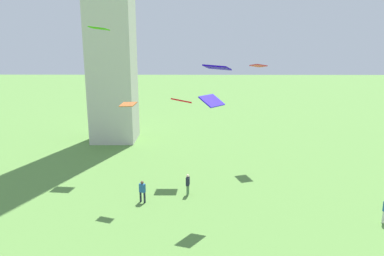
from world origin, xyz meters
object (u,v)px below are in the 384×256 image
(kite_flying_5, at_px, (128,104))
(kite_flying_2, at_px, (181,101))
(person_0, at_px, (188,183))
(person_3, at_px, (142,190))
(kite_flying_4, at_px, (258,66))
(kite_flying_1, at_px, (212,101))
(kite_flying_7, at_px, (99,28))
(kite_flying_3, at_px, (217,67))

(kite_flying_5, bearing_deg, kite_flying_2, -111.87)
(person_0, relative_size, person_3, 1.00)
(kite_flying_2, height_order, kite_flying_4, kite_flying_4)
(kite_flying_1, height_order, kite_flying_7, kite_flying_7)
(kite_flying_2, relative_size, kite_flying_5, 1.35)
(kite_flying_2, bearing_deg, kite_flying_7, -19.03)
(person_3, bearing_deg, kite_flying_3, -25.17)
(kite_flying_5, bearing_deg, person_0, -153.45)
(person_3, xyz_separation_m, kite_flying_2, (2.71, 5.08, 5.79))
(kite_flying_1, bearing_deg, person_0, -114.89)
(kite_flying_2, relative_size, kite_flying_4, 0.96)
(person_0, xyz_separation_m, kite_flying_2, (-0.59, 3.74, 5.78))
(kite_flying_3, bearing_deg, person_0, -53.37)
(person_0, distance_m, kite_flying_5, 7.56)
(kite_flying_2, height_order, kite_flying_7, kite_flying_7)
(kite_flying_1, xyz_separation_m, kite_flying_3, (-0.01, -5.67, 2.56))
(kite_flying_1, height_order, kite_flying_2, kite_flying_1)
(kite_flying_3, bearing_deg, kite_flying_1, -64.17)
(person_0, distance_m, kite_flying_4, 13.14)
(kite_flying_3, distance_m, kite_flying_5, 10.34)
(kite_flying_2, bearing_deg, person_3, 66.39)
(kite_flying_1, distance_m, kite_flying_4, 11.91)
(person_0, xyz_separation_m, kite_flying_5, (-4.21, -0.67, 6.25))
(kite_flying_3, xyz_separation_m, kite_flying_4, (4.71, 16.51, -1.07))
(kite_flying_5, bearing_deg, kite_flying_7, -46.57)
(kite_flying_3, bearing_deg, kite_flying_5, -27.71)
(kite_flying_7, bearing_deg, person_0, 148.08)
(kite_flying_1, relative_size, kite_flying_3, 1.35)
(person_3, distance_m, kite_flying_2, 8.17)
(kite_flying_4, height_order, kite_flying_5, kite_flying_4)
(kite_flying_5, height_order, kite_flying_7, kite_flying_7)
(person_3, relative_size, kite_flying_1, 0.86)
(person_0, relative_size, kite_flying_2, 0.97)
(kite_flying_1, xyz_separation_m, kite_flying_5, (-5.84, 2.25, -0.63))
(kite_flying_5, bearing_deg, kite_flying_3, 143.84)
(kite_flying_1, distance_m, kite_flying_3, 6.22)
(kite_flying_5, xyz_separation_m, kite_flying_7, (-3.69, 7.60, 5.41))
(person_0, relative_size, kite_flying_1, 0.86)
(person_3, bearing_deg, kite_flying_5, 174.39)
(person_3, height_order, kite_flying_1, kite_flying_1)
(kite_flying_1, bearing_deg, kite_flying_7, -100.00)
(kite_flying_3, xyz_separation_m, kite_flying_5, (-5.83, 7.93, -3.19))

